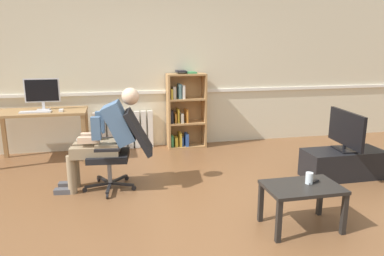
% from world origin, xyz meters
% --- Properties ---
extents(ground_plane, '(18.00, 18.00, 0.00)m').
position_xyz_m(ground_plane, '(0.00, 0.00, 0.00)').
color(ground_plane, brown).
extents(back_wall, '(12.00, 0.13, 2.70)m').
position_xyz_m(back_wall, '(0.00, 2.65, 1.35)').
color(back_wall, beige).
rests_on(back_wall, ground_plane).
extents(computer_desk, '(1.28, 0.63, 0.76)m').
position_xyz_m(computer_desk, '(-1.81, 2.15, 0.65)').
color(computer_desk, '#9E7547').
rests_on(computer_desk, ground_plane).
extents(imac_monitor, '(0.49, 0.14, 0.46)m').
position_xyz_m(imac_monitor, '(-1.78, 2.23, 1.02)').
color(imac_monitor, silver).
rests_on(imac_monitor, computer_desk).
extents(keyboard, '(0.42, 0.12, 0.02)m').
position_xyz_m(keyboard, '(-1.85, 2.01, 0.77)').
color(keyboard, silver).
rests_on(keyboard, computer_desk).
extents(computer_mouse, '(0.06, 0.10, 0.03)m').
position_xyz_m(computer_mouse, '(-1.51, 2.03, 0.77)').
color(computer_mouse, white).
rests_on(computer_mouse, computer_desk).
extents(bookshelf, '(0.64, 0.29, 1.28)m').
position_xyz_m(bookshelf, '(0.36, 2.44, 0.60)').
color(bookshelf, '#AD7F4C').
rests_on(bookshelf, ground_plane).
extents(radiator, '(0.96, 0.08, 0.62)m').
position_xyz_m(radiator, '(-0.63, 2.54, 0.31)').
color(radiator, white).
rests_on(radiator, ground_plane).
extents(office_chair, '(0.86, 0.62, 0.96)m').
position_xyz_m(office_chair, '(-0.69, 0.84, 0.52)').
color(office_chair, black).
rests_on(office_chair, ground_plane).
extents(person_seated, '(1.02, 0.42, 1.21)m').
position_xyz_m(person_seated, '(-0.88, 0.86, 0.65)').
color(person_seated, '#937F60').
rests_on(person_seated, ground_plane).
extents(tv_stand, '(1.02, 0.44, 0.37)m').
position_xyz_m(tv_stand, '(2.10, 0.60, 0.18)').
color(tv_stand, black).
rests_on(tv_stand, ground_plane).
extents(tv_screen, '(0.23, 0.77, 0.51)m').
position_xyz_m(tv_screen, '(2.10, 0.60, 0.63)').
color(tv_screen, black).
rests_on(tv_screen, tv_stand).
extents(coffee_table, '(0.70, 0.45, 0.42)m').
position_xyz_m(coffee_table, '(0.91, -0.48, 0.36)').
color(coffee_table, black).
rests_on(coffee_table, ground_plane).
extents(drinking_glass, '(0.07, 0.07, 0.11)m').
position_xyz_m(drinking_glass, '(0.99, -0.45, 0.48)').
color(drinking_glass, silver).
rests_on(drinking_glass, coffee_table).
extents(spare_remote, '(0.15, 0.10, 0.02)m').
position_xyz_m(spare_remote, '(1.04, -0.44, 0.43)').
color(spare_remote, black).
rests_on(spare_remote, coffee_table).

